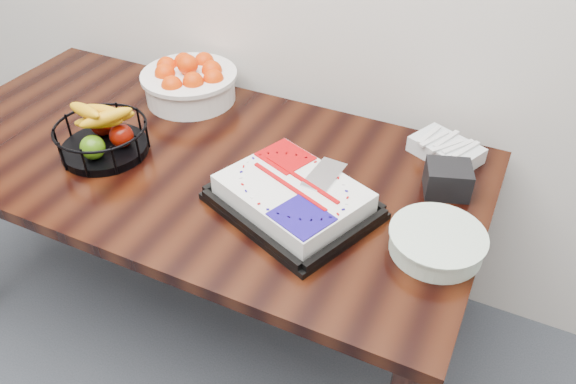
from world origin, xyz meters
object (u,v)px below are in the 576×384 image
at_px(cake_tray, 293,197).
at_px(fruit_basket, 102,136).
at_px(plate_stack, 437,242).
at_px(table, 195,177).
at_px(tangerine_bowl, 189,76).
at_px(napkin_box, 448,179).

bearing_deg(cake_tray, fruit_basket, -179.25).
distance_m(fruit_basket, plate_stack, 1.04).
xyz_separation_m(table, cake_tray, (0.39, -0.10, 0.13)).
relative_size(table, tangerine_bowl, 5.32).
xyz_separation_m(cake_tray, tangerine_bowl, (-0.59, 0.39, 0.05)).
height_order(tangerine_bowl, plate_stack, tangerine_bowl).
bearing_deg(cake_tray, plate_stack, 0.90).
distance_m(table, cake_tray, 0.42).
distance_m(tangerine_bowl, plate_stack, 1.06).
bearing_deg(napkin_box, plate_stack, -82.38).
relative_size(cake_tray, tangerine_bowl, 1.52).
height_order(fruit_basket, plate_stack, fruit_basket).
relative_size(plate_stack, napkin_box, 1.97).
height_order(table, fruit_basket, fruit_basket).
distance_m(tangerine_bowl, fruit_basket, 0.41).
height_order(table, napkin_box, napkin_box).
bearing_deg(cake_tray, tangerine_bowl, 146.31).
height_order(cake_tray, plate_stack, cake_tray).
xyz_separation_m(fruit_basket, napkin_box, (1.01, 0.27, -0.02)).
distance_m(plate_stack, napkin_box, 0.25).
bearing_deg(plate_stack, cake_tray, -179.10).
relative_size(table, cake_tray, 3.50).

